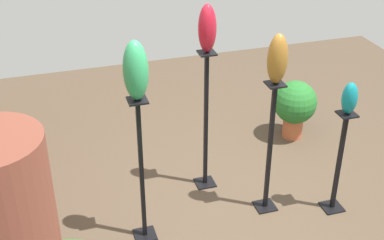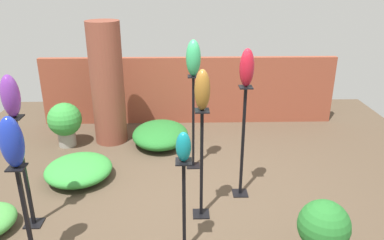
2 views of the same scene
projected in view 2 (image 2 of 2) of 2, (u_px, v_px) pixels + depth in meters
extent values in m
plane|color=#4C3D2D|center=(193.00, 196.00, 4.97)|extent=(8.00, 8.00, 0.00)
cube|color=brown|center=(189.00, 91.00, 7.22)|extent=(5.60, 0.12, 1.30)
cylinder|color=brown|center=(107.00, 84.00, 6.26)|extent=(0.55, 0.55, 2.07)
cube|color=black|center=(193.00, 166.00, 5.74)|extent=(0.20, 0.20, 0.01)
cube|color=black|center=(193.00, 123.00, 5.48)|extent=(0.04, 0.04, 1.43)
cube|color=black|center=(193.00, 76.00, 5.23)|extent=(0.16, 0.16, 0.02)
cube|color=black|center=(240.00, 193.00, 5.02)|extent=(0.20, 0.20, 0.01)
cube|color=black|center=(243.00, 143.00, 4.75)|extent=(0.04, 0.04, 1.50)
cube|color=black|center=(246.00, 87.00, 4.48)|extent=(0.16, 0.16, 0.02)
cube|color=black|center=(34.00, 223.00, 4.42)|extent=(0.20, 0.20, 0.01)
cube|color=black|center=(25.00, 174.00, 4.17)|extent=(0.04, 0.04, 1.36)
cube|color=black|center=(14.00, 117.00, 3.93)|extent=(0.16, 0.16, 0.02)
cube|color=black|center=(201.00, 214.00, 4.59)|extent=(0.20, 0.20, 0.01)
cube|color=black|center=(202.00, 165.00, 4.34)|extent=(0.04, 0.04, 1.37)
cube|color=black|center=(202.00, 111.00, 4.10)|extent=(0.16, 0.16, 0.02)
cube|color=black|center=(26.00, 216.00, 3.67)|extent=(0.04, 0.04, 1.09)
cube|color=black|center=(17.00, 167.00, 3.47)|extent=(0.16, 0.16, 0.02)
cube|color=black|center=(184.00, 208.00, 3.81)|extent=(0.04, 0.04, 1.07)
cube|color=black|center=(184.00, 162.00, 3.61)|extent=(0.16, 0.16, 0.02)
ellipsoid|color=#2D9356|center=(193.00, 58.00, 5.13)|extent=(0.21, 0.20, 0.50)
ellipsoid|color=maroon|center=(247.00, 68.00, 4.39)|extent=(0.17, 0.17, 0.46)
ellipsoid|color=#6B2D8C|center=(10.00, 96.00, 3.84)|extent=(0.19, 0.20, 0.46)
ellipsoid|color=brown|center=(202.00, 90.00, 4.01)|extent=(0.17, 0.18, 0.46)
ellipsoid|color=#192D9E|center=(12.00, 142.00, 3.38)|extent=(0.21, 0.19, 0.50)
ellipsoid|color=#0F727A|center=(183.00, 147.00, 3.55)|extent=(0.15, 0.14, 0.30)
sphere|color=#236B28|center=(324.00, 226.00, 3.65)|extent=(0.51, 0.51, 0.51)
cylinder|color=gray|center=(67.00, 139.00, 6.40)|extent=(0.29, 0.29, 0.24)
sphere|color=#338C38|center=(65.00, 119.00, 6.27)|extent=(0.56, 0.56, 0.56)
ellipsoid|color=#236B28|center=(160.00, 134.00, 6.44)|extent=(0.96, 1.12, 0.34)
ellipsoid|color=#338C38|center=(79.00, 170.00, 5.34)|extent=(0.95, 0.96, 0.30)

